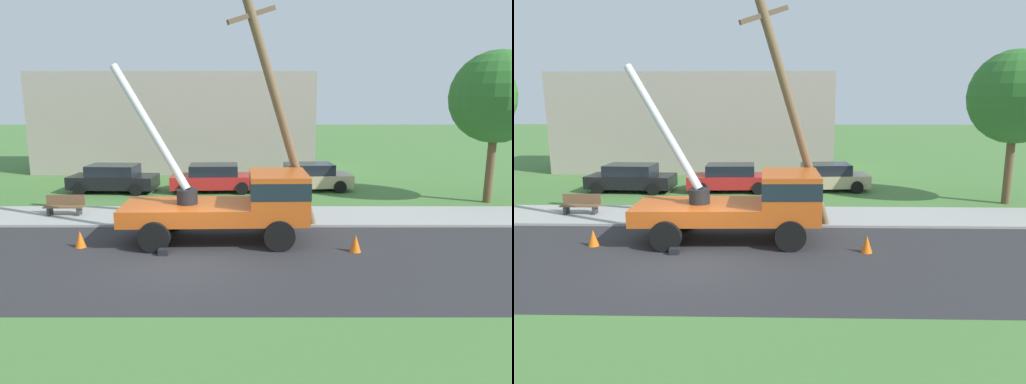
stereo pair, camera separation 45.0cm
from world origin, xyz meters
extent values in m
plane|color=#477538|center=(0.00, 12.00, 0.00)|extent=(120.00, 120.00, 0.00)
cube|color=#2B2B2D|center=(0.00, 0.00, 0.00)|extent=(80.00, 7.32, 0.01)
cube|color=#9E9E99|center=(0.00, 5.19, 0.05)|extent=(80.00, 3.07, 0.10)
cube|color=#C65119|center=(-0.17, 2.03, 1.02)|extent=(4.37, 2.53, 0.55)
cube|color=#C65119|center=(2.93, 2.13, 1.55)|extent=(1.97, 2.46, 1.60)
cube|color=#19232D|center=(2.93, 2.13, 1.90)|extent=(1.99, 2.48, 0.56)
cylinder|color=black|center=(-0.15, 2.03, 1.55)|extent=(0.70, 0.70, 0.50)
cylinder|color=silver|center=(-1.44, 2.64, 3.85)|extent=(2.92, 1.57, 4.26)
cube|color=black|center=(-0.72, 0.56, 0.10)|extent=(0.31, 0.31, 0.20)
cube|color=black|center=(-0.81, 3.46, 0.10)|extent=(0.31, 0.31, 0.20)
cylinder|color=black|center=(2.93, 0.93, 0.50)|extent=(1.00, 0.30, 1.00)
cylinder|color=black|center=(2.85, 3.32, 0.50)|extent=(1.00, 0.30, 1.00)
cylinder|color=black|center=(-1.04, 0.80, 0.50)|extent=(1.00, 0.30, 1.00)
cylinder|color=black|center=(-1.11, 3.20, 0.50)|extent=(1.00, 0.30, 1.00)
cylinder|color=brown|center=(3.03, 3.30, 4.25)|extent=(3.05, 1.73, 8.61)
cube|color=brown|center=(2.03, 2.80, 7.49)|extent=(1.64, 0.92, 0.74)
cone|color=orange|center=(5.34, 0.85, 0.28)|extent=(0.36, 0.36, 0.56)
cone|color=orange|center=(-3.58, 1.29, 0.28)|extent=(0.36, 0.36, 0.56)
cube|color=black|center=(-5.22, 10.44, 0.55)|extent=(4.49, 2.02, 0.65)
cube|color=black|center=(-5.22, 10.44, 1.15)|extent=(2.55, 1.78, 0.55)
cylinder|color=black|center=(-3.81, 9.47, 0.32)|extent=(0.64, 0.22, 0.64)
cylinder|color=black|center=(-3.72, 11.26, 0.32)|extent=(0.64, 0.22, 0.64)
cylinder|color=black|center=(-6.71, 9.61, 0.32)|extent=(0.64, 0.22, 0.64)
cylinder|color=black|center=(-6.62, 11.41, 0.32)|extent=(0.64, 0.22, 0.64)
cube|color=#B21E1E|center=(-0.02, 10.56, 0.55)|extent=(4.49, 2.03, 0.65)
cube|color=black|center=(-0.02, 10.56, 1.15)|extent=(2.55, 1.78, 0.55)
cylinder|color=black|center=(1.48, 9.73, 0.32)|extent=(0.64, 0.22, 0.64)
cylinder|color=black|center=(1.38, 11.53, 0.32)|extent=(0.64, 0.22, 0.64)
cylinder|color=black|center=(-1.42, 9.58, 0.32)|extent=(0.64, 0.22, 0.64)
cylinder|color=black|center=(-1.52, 11.38, 0.32)|extent=(0.64, 0.22, 0.64)
cube|color=tan|center=(4.97, 10.88, 0.55)|extent=(4.56, 2.23, 0.65)
cube|color=black|center=(4.97, 10.88, 1.15)|extent=(2.62, 1.89, 0.55)
cylinder|color=black|center=(6.50, 10.13, 0.32)|extent=(0.64, 0.22, 0.64)
cylinder|color=black|center=(6.32, 11.92, 0.32)|extent=(0.64, 0.22, 0.64)
cylinder|color=black|center=(3.61, 9.84, 0.32)|extent=(0.64, 0.22, 0.64)
cylinder|color=black|center=(3.43, 11.63, 0.32)|extent=(0.64, 0.22, 0.64)
cube|color=brown|center=(-5.67, 5.19, 0.45)|extent=(1.60, 0.44, 0.06)
cube|color=brown|center=(-5.67, 5.39, 0.70)|extent=(1.60, 0.06, 0.40)
cube|color=#333338|center=(-6.27, 5.19, 0.23)|extent=(0.10, 0.40, 0.45)
cube|color=#333338|center=(-5.07, 5.19, 0.23)|extent=(0.10, 0.40, 0.45)
cylinder|color=brown|center=(13.03, 8.01, 2.27)|extent=(0.36, 0.36, 4.53)
sphere|color=#2D6B28|center=(13.03, 8.01, 4.86)|extent=(4.14, 4.14, 4.14)
cube|color=#A5998C|center=(-3.10, 18.68, 3.20)|extent=(18.00, 6.00, 6.40)
camera|label=1|loc=(2.18, -13.25, 4.82)|focal=32.55mm
camera|label=2|loc=(2.63, -13.25, 4.82)|focal=32.55mm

